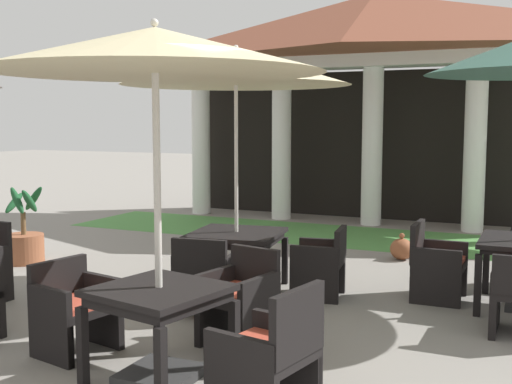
{
  "coord_description": "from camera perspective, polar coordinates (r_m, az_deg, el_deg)",
  "views": [
    {
      "loc": [
        3.14,
        -4.74,
        2.02
      ],
      "look_at": [
        0.38,
        1.29,
        1.29
      ],
      "focal_mm": 45.3,
      "sensor_mm": 36.0,
      "label": 1
    }
  ],
  "objects": [
    {
      "name": "patio_chair_mid_right_south",
      "position": [
        6.78,
        -4.41,
        -7.42
      ],
      "size": [
        0.67,
        0.6,
        0.84
      ],
      "rotation": [
        0.0,
        0.0,
        0.15
      ],
      "color": "black",
      "rests_on": "ground"
    },
    {
      "name": "potted_palm_left_edge",
      "position": [
        9.8,
        -19.78,
        -4.21
      ],
      "size": [
        0.55,
        0.55,
        1.12
      ],
      "color": "#995638",
      "rests_on": "ground"
    },
    {
      "name": "background_pavilion",
      "position": [
        12.85,
        10.49,
        12.54
      ],
      "size": [
        8.77,
        3.09,
        4.41
      ],
      "color": "white",
      "rests_on": "ground"
    },
    {
      "name": "lawn_strip",
      "position": [
        11.46,
        8.27,
        -3.89
      ],
      "size": [
        10.57,
        2.16,
        0.01
      ],
      "primitive_type": "cube",
      "color": "#519347",
      "rests_on": "ground"
    },
    {
      "name": "patio_chair_mid_left_west",
      "position": [
        7.63,
        15.59,
        -6.18
      ],
      "size": [
        0.56,
        0.62,
        0.87
      ],
      "rotation": [
        0.0,
        0.0,
        -1.57
      ],
      "color": "black",
      "rests_on": "ground"
    },
    {
      "name": "patio_umbrella_near_foreground",
      "position": [
        4.95,
        -8.91,
        11.93
      ],
      "size": [
        2.55,
        2.55,
        2.77
      ],
      "color": "#2D2D2D",
      "rests_on": "ground"
    },
    {
      "name": "patio_table_mid_right",
      "position": [
        7.68,
        -1.74,
        -4.2
      ],
      "size": [
        1.16,
        1.16,
        0.71
      ],
      "rotation": [
        0.0,
        0.0,
        0.15
      ],
      "color": "black",
      "rests_on": "ground"
    },
    {
      "name": "ground_plane",
      "position": [
        6.03,
        -8.69,
        -13.32
      ],
      "size": [
        60.0,
        60.0,
        0.0
      ],
      "primitive_type": "plane",
      "color": "gray"
    },
    {
      "name": "patio_chair_near_foreground_west",
      "position": [
        5.92,
        -15.77,
        -9.88
      ],
      "size": [
        0.64,
        0.7,
        0.8
      ],
      "rotation": [
        0.0,
        0.0,
        -1.77
      ],
      "color": "black",
      "rests_on": "ground"
    },
    {
      "name": "patio_umbrella_mid_right",
      "position": [
        7.57,
        -1.79,
        10.72
      ],
      "size": [
        2.67,
        2.67,
        2.89
      ],
      "color": "#2D2D2D",
      "rests_on": "ground"
    },
    {
      "name": "terracotta_urn",
      "position": [
        9.68,
        12.73,
        -4.92
      ],
      "size": [
        0.33,
        0.33,
        0.39
      ],
      "color": "brown",
      "rests_on": "ground"
    },
    {
      "name": "patio_table_near_foreground",
      "position": [
        5.11,
        -8.55,
        -9.43
      ],
      "size": [
        1.06,
        1.06,
        0.74
      ],
      "rotation": [
        0.0,
        0.0,
        -0.2
      ],
      "color": "black",
      "rests_on": "ground"
    },
    {
      "name": "patio_chair_mid_right_east",
      "position": [
        7.48,
        5.77,
        -6.29
      ],
      "size": [
        0.63,
        0.63,
        0.81
      ],
      "rotation": [
        0.0,
        0.0,
        -4.57
      ],
      "color": "black",
      "rests_on": "ground"
    },
    {
      "name": "patio_chair_near_foreground_east",
      "position": [
        4.55,
        1.21,
        -14.33
      ],
      "size": [
        0.69,
        0.71,
        0.93
      ],
      "rotation": [
        0.0,
        0.0,
        1.37
      ],
      "color": "black",
      "rests_on": "ground"
    },
    {
      "name": "patio_chair_near_foreground_north",
      "position": [
        5.92,
        -1.42,
        -9.46
      ],
      "size": [
        0.65,
        0.68,
        0.85
      ],
      "rotation": [
        0.0,
        0.0,
        -3.34
      ],
      "color": "black",
      "rests_on": "ground"
    }
  ]
}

